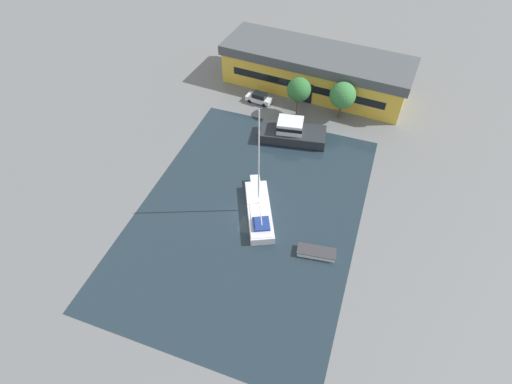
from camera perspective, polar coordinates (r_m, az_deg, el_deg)
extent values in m
plane|color=slate|center=(49.03, -1.08, -3.05)|extent=(440.00, 440.00, 0.00)
cube|color=#1E2D38|center=(49.03, -1.08, -3.05)|extent=(26.32, 37.09, 0.01)
cube|color=gold|center=(69.34, 8.39, 16.31)|extent=(30.26, 11.78, 4.93)
cube|color=#474C51|center=(67.74, 8.70, 18.65)|extent=(31.16, 12.13, 1.53)
cube|color=black|center=(65.89, 7.00, 13.89)|extent=(2.40, 0.26, 3.45)
cube|color=black|center=(65.36, 7.08, 14.61)|extent=(25.06, 2.13, 1.23)
cylinder|color=brown|center=(63.06, 5.94, 12.12)|extent=(0.31, 0.31, 3.16)
sphere|color=#2D6B33|center=(61.42, 6.16, 14.35)|extent=(3.59, 3.59, 3.59)
cylinder|color=brown|center=(63.61, 11.89, 11.32)|extent=(0.38, 0.38, 2.56)
sphere|color=#387A3D|center=(62.07, 12.29, 13.35)|extent=(3.91, 3.91, 3.91)
cube|color=silver|center=(65.98, 0.40, 13.18)|extent=(4.31, 2.18, 0.73)
cube|color=black|center=(65.53, 0.54, 13.66)|extent=(2.31, 1.74, 0.67)
cube|color=black|center=(65.94, -0.34, 13.86)|extent=(0.20, 1.36, 0.54)
cylinder|color=black|center=(66.09, -0.92, 12.88)|extent=(0.62, 0.27, 0.60)
cylinder|color=black|center=(67.20, -0.33, 13.54)|extent=(0.62, 0.27, 0.60)
cylinder|color=black|center=(65.17, 1.14, 12.31)|extent=(0.62, 0.27, 0.60)
cylinder|color=black|center=(66.30, 1.71, 12.98)|extent=(0.62, 0.27, 0.60)
cube|color=silver|center=(48.52, 0.43, -2.78)|extent=(6.37, 9.53, 1.05)
cube|color=silver|center=(51.99, -0.12, 1.62)|extent=(1.64, 1.61, 1.05)
cube|color=silver|center=(48.09, 0.43, -2.35)|extent=(6.11, 9.15, 0.08)
cylinder|color=silver|center=(43.52, 0.40, 4.24)|extent=(0.16, 0.16, 13.79)
cylinder|color=silver|center=(46.33, 0.61, -2.74)|extent=(1.84, 3.82, 0.12)
cube|color=navy|center=(46.36, 0.74, -4.58)|extent=(2.61, 2.65, 0.30)
cube|color=#23282D|center=(58.73, 5.27, 8.15)|extent=(9.92, 5.54, 1.57)
cube|color=black|center=(59.14, 5.22, 7.67)|extent=(10.02, 5.64, 0.18)
cube|color=silver|center=(57.75, 4.91, 9.45)|extent=(3.99, 3.48, 1.66)
cube|color=black|center=(57.65, 4.92, 9.58)|extent=(4.08, 3.57, 0.53)
cube|color=white|center=(45.75, 8.60, -8.55)|extent=(4.33, 2.04, 0.55)
cube|color=#333338|center=(45.49, 8.65, -8.33)|extent=(4.50, 2.15, 0.08)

